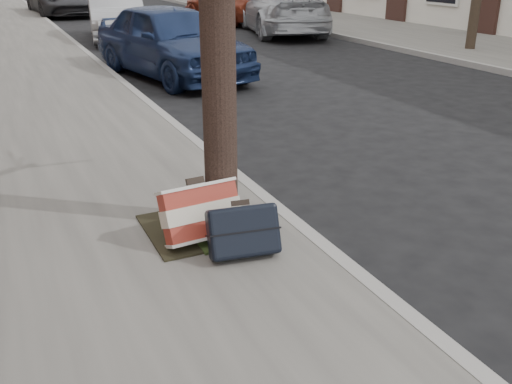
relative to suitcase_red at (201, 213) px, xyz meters
name	(u,v)px	position (x,y,z in m)	size (l,w,h in m)	color
ground	(499,256)	(2.06, -1.01, -0.35)	(120.00, 120.00, 0.00)	black
far_sidewalk	(332,22)	(9.86, 13.99, -0.29)	(4.00, 70.00, 0.12)	slate
dirt_patch	(201,227)	(0.06, 0.19, -0.22)	(0.85, 0.85, 0.01)	black
suitcase_red	(201,213)	(0.00, 0.00, 0.00)	(0.59, 0.16, 0.42)	maroon
suitcase_navy	(243,230)	(0.19, -0.37, -0.02)	(0.51, 0.17, 0.37)	black
car_near_front	(171,40)	(1.90, 6.94, 0.35)	(1.63, 4.06, 1.38)	navy
car_near_mid	(116,15)	(2.11, 12.87, 0.31)	(1.40, 4.01, 1.32)	#B4B7BC
car_far_front	(282,9)	(6.90, 12.07, 0.38)	(2.03, 5.00, 1.45)	#A8ABB0
car_far_back	(232,1)	(6.72, 15.57, 0.41)	(1.79, 4.44, 1.51)	maroon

